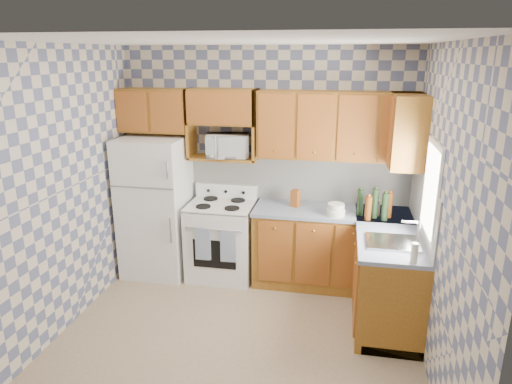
% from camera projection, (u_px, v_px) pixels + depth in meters
% --- Properties ---
extents(floor, '(3.40, 3.40, 0.00)m').
position_uv_depth(floor, '(236.00, 340.00, 4.33)').
color(floor, '#876F52').
rests_on(floor, ground).
extents(back_wall, '(3.40, 0.02, 2.70)m').
position_uv_depth(back_wall, '(265.00, 163.00, 5.44)').
color(back_wall, '#525979').
rests_on(back_wall, ground).
extents(right_wall, '(0.02, 3.20, 2.70)m').
position_uv_depth(right_wall, '(441.00, 218.00, 3.63)').
color(right_wall, '#525979').
rests_on(right_wall, ground).
extents(backsplash_back, '(2.60, 0.02, 0.56)m').
position_uv_depth(backsplash_back, '(298.00, 177.00, 5.40)').
color(backsplash_back, white).
rests_on(backsplash_back, back_wall).
extents(backsplash_right, '(0.02, 1.60, 0.56)m').
position_uv_depth(backsplash_right, '(423.00, 205.00, 4.42)').
color(backsplash_right, white).
rests_on(backsplash_right, right_wall).
extents(refrigerator, '(0.75, 0.70, 1.68)m').
position_uv_depth(refrigerator, '(156.00, 207.00, 5.49)').
color(refrigerator, white).
rests_on(refrigerator, floor).
extents(stove_body, '(0.76, 0.65, 0.90)m').
position_uv_depth(stove_body, '(222.00, 241.00, 5.48)').
color(stove_body, white).
rests_on(stove_body, floor).
extents(cooktop, '(0.76, 0.65, 0.02)m').
position_uv_depth(cooktop, '(221.00, 205.00, 5.35)').
color(cooktop, silver).
rests_on(cooktop, stove_body).
extents(backguard, '(0.76, 0.08, 0.17)m').
position_uv_depth(backguard, '(227.00, 191.00, 5.58)').
color(backguard, white).
rests_on(backguard, cooktop).
extents(dish_towel_left, '(0.18, 0.02, 0.38)m').
position_uv_depth(dish_towel_left, '(203.00, 244.00, 5.15)').
color(dish_towel_left, navy).
rests_on(dish_towel_left, stove_body).
extents(dish_towel_right, '(0.18, 0.02, 0.38)m').
position_uv_depth(dish_towel_right, '(228.00, 246.00, 5.10)').
color(dish_towel_right, navy).
rests_on(dish_towel_right, stove_body).
extents(base_cabinets_back, '(1.75, 0.60, 0.88)m').
position_uv_depth(base_cabinets_back, '(331.00, 249.00, 5.27)').
color(base_cabinets_back, brown).
rests_on(base_cabinets_back, floor).
extents(base_cabinets_right, '(0.60, 1.60, 0.88)m').
position_uv_depth(base_cabinets_right, '(385.00, 273.00, 4.70)').
color(base_cabinets_right, brown).
rests_on(base_cabinets_right, floor).
extents(countertop_back, '(1.77, 0.63, 0.04)m').
position_uv_depth(countertop_back, '(333.00, 212.00, 5.13)').
color(countertop_back, slate).
rests_on(countertop_back, base_cabinets_back).
extents(countertop_right, '(0.63, 1.60, 0.04)m').
position_uv_depth(countertop_right, '(389.00, 231.00, 4.56)').
color(countertop_right, slate).
rests_on(countertop_right, base_cabinets_right).
extents(upper_cabinets_back, '(1.75, 0.33, 0.74)m').
position_uv_depth(upper_cabinets_back, '(337.00, 126.00, 4.99)').
color(upper_cabinets_back, brown).
rests_on(upper_cabinets_back, back_wall).
extents(upper_cabinets_fridge, '(0.82, 0.33, 0.50)m').
position_uv_depth(upper_cabinets_fridge, '(155.00, 110.00, 5.34)').
color(upper_cabinets_fridge, brown).
rests_on(upper_cabinets_fridge, back_wall).
extents(upper_cabinets_right, '(0.33, 0.70, 0.74)m').
position_uv_depth(upper_cabinets_right, '(407.00, 130.00, 4.69)').
color(upper_cabinets_right, brown).
rests_on(upper_cabinets_right, right_wall).
extents(microwave_shelf, '(0.80, 0.33, 0.03)m').
position_uv_depth(microwave_shelf, '(224.00, 158.00, 5.34)').
color(microwave_shelf, brown).
rests_on(microwave_shelf, back_wall).
extents(microwave, '(0.55, 0.43, 0.27)m').
position_uv_depth(microwave, '(227.00, 146.00, 5.28)').
color(microwave, white).
rests_on(microwave, microwave_shelf).
extents(sink, '(0.48, 0.40, 0.03)m').
position_uv_depth(sink, '(393.00, 243.00, 4.23)').
color(sink, '#B7B7BC').
rests_on(sink, countertop_right).
extents(window, '(0.02, 0.66, 0.86)m').
position_uv_depth(window, '(431.00, 190.00, 4.02)').
color(window, silver).
rests_on(window, right_wall).
extents(bottle_0, '(0.07, 0.07, 0.32)m').
position_uv_depth(bottle_0, '(375.00, 203.00, 4.85)').
color(bottle_0, black).
rests_on(bottle_0, countertop_back).
extents(bottle_1, '(0.07, 0.07, 0.30)m').
position_uv_depth(bottle_1, '(385.00, 207.00, 4.77)').
color(bottle_1, black).
rests_on(bottle_1, countertop_back).
extents(bottle_2, '(0.07, 0.07, 0.28)m').
position_uv_depth(bottle_2, '(389.00, 205.00, 4.86)').
color(bottle_2, '#5F2D0D').
rests_on(bottle_2, countertop_back).
extents(bottle_3, '(0.07, 0.07, 0.25)m').
position_uv_depth(bottle_3, '(368.00, 208.00, 4.79)').
color(bottle_3, '#5F2D0D').
rests_on(bottle_3, countertop_back).
extents(bottle_4, '(0.07, 0.07, 0.29)m').
position_uv_depth(bottle_4, '(360.00, 202.00, 4.93)').
color(bottle_4, black).
rests_on(bottle_4, countertop_back).
extents(knife_block, '(0.11, 0.11, 0.20)m').
position_uv_depth(knife_block, '(295.00, 198.00, 5.23)').
color(knife_block, brown).
rests_on(knife_block, countertop_back).
extents(electric_kettle, '(0.14, 0.14, 0.18)m').
position_uv_depth(electric_kettle, '(373.00, 207.00, 4.94)').
color(electric_kettle, white).
rests_on(electric_kettle, countertop_back).
extents(food_containers, '(0.20, 0.20, 0.13)m').
position_uv_depth(food_containers, '(336.00, 210.00, 4.94)').
color(food_containers, beige).
rests_on(food_containers, countertop_back).
extents(soap_bottle, '(0.06, 0.06, 0.17)m').
position_uv_depth(soap_bottle, '(414.00, 253.00, 3.82)').
color(soap_bottle, beige).
rests_on(soap_bottle, countertop_right).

